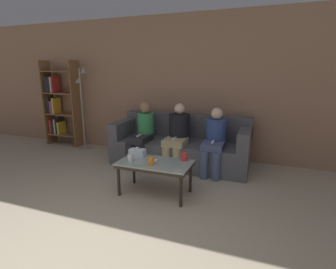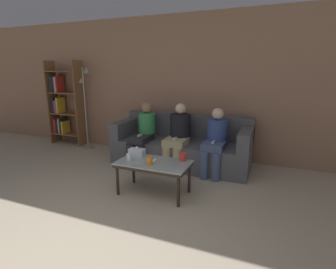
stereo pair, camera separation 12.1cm
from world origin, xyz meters
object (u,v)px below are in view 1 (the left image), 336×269
(cup_near_right, at_px, (184,157))
(seated_person_left_end, at_px, (143,132))
(coffee_table, at_px, (155,165))
(cup_near_left, at_px, (130,158))
(game_remote, at_px, (155,161))
(bookshelf, at_px, (59,105))
(cup_far_center, at_px, (151,161))
(seated_person_mid_right, at_px, (215,139))
(tissue_box, at_px, (137,152))
(seated_person_mid_left, at_px, (178,134))
(couch, at_px, (181,146))
(standing_lamp, at_px, (83,100))

(cup_near_right, xyz_separation_m, seated_person_left_end, (-1.00, 0.83, 0.07))
(coffee_table, height_order, cup_near_left, cup_near_left)
(game_remote, distance_m, bookshelf, 3.35)
(cup_far_center, height_order, seated_person_mid_right, seated_person_mid_right)
(bookshelf, bearing_deg, tissue_box, -28.19)
(game_remote, bearing_deg, bookshelf, 152.24)
(seated_person_left_end, distance_m, seated_person_mid_left, 0.62)
(tissue_box, bearing_deg, bookshelf, 151.81)
(coffee_table, height_order, seated_person_mid_right, seated_person_mid_right)
(couch, height_order, coffee_table, couch)
(bookshelf, bearing_deg, standing_lamp, -10.61)
(seated_person_left_end, bearing_deg, coffee_table, -56.88)
(cup_near_left, height_order, standing_lamp, standing_lamp)
(coffee_table, height_order, seated_person_mid_left, seated_person_mid_left)
(seated_person_left_end, relative_size, seated_person_mid_right, 1.04)
(standing_lamp, height_order, seated_person_mid_right, standing_lamp)
(seated_person_left_end, bearing_deg, cup_near_right, -39.61)
(cup_near_right, distance_m, seated_person_mid_right, 0.89)
(cup_near_left, xyz_separation_m, tissue_box, (-0.01, 0.23, 0.00))
(coffee_table, relative_size, game_remote, 6.35)
(cup_near_right, xyz_separation_m, cup_far_center, (-0.34, -0.30, -0.00))
(cup_far_center, bearing_deg, standing_lamp, 145.23)
(coffee_table, height_order, bookshelf, bookshelf)
(coffee_table, bearing_deg, bookshelf, 152.24)
(bookshelf, xyz_separation_m, seated_person_mid_left, (2.90, -0.49, -0.29))
(cup_near_left, bearing_deg, standing_lamp, 141.48)
(seated_person_mid_right, bearing_deg, seated_person_mid_left, 178.47)
(coffee_table, distance_m, seated_person_mid_left, 1.07)
(cup_near_right, distance_m, tissue_box, 0.67)
(coffee_table, xyz_separation_m, cup_near_right, (0.34, 0.19, 0.10))
(cup_far_center, bearing_deg, seated_person_left_end, 120.42)
(cup_far_center, xyz_separation_m, seated_person_mid_left, (-0.04, 1.17, 0.09))
(coffee_table, xyz_separation_m, cup_near_left, (-0.31, -0.09, 0.10))
(cup_near_right, xyz_separation_m, tissue_box, (-0.67, -0.04, -0.00))
(cup_near_right, xyz_separation_m, game_remote, (-0.34, -0.19, -0.04))
(standing_lamp, xyz_separation_m, seated_person_mid_right, (2.77, -0.37, -0.47))
(coffee_table, relative_size, seated_person_left_end, 0.88)
(couch, distance_m, standing_lamp, 2.27)
(cup_far_center, bearing_deg, seated_person_mid_right, 63.05)
(cup_far_center, bearing_deg, game_remote, 88.76)
(coffee_table, bearing_deg, game_remote, -90.00)
(cup_far_center, xyz_separation_m, game_remote, (0.00, 0.11, -0.04))
(cup_near_left, bearing_deg, cup_far_center, -4.49)
(cup_far_center, bearing_deg, tissue_box, 141.65)
(bookshelf, distance_m, seated_person_left_end, 2.36)
(standing_lamp, bearing_deg, tissue_box, -34.11)
(cup_near_right, xyz_separation_m, seated_person_mid_left, (-0.38, 0.87, 0.08))
(tissue_box, height_order, seated_person_left_end, seated_person_left_end)
(tissue_box, distance_m, seated_person_mid_left, 0.96)
(coffee_table, bearing_deg, tissue_box, 155.79)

